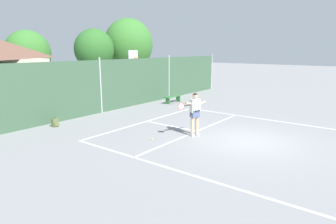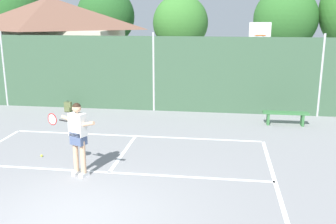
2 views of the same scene
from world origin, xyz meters
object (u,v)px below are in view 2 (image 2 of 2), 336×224
tennis_ball (42,156)px  basketball_hoop (259,52)px  tennis_player (78,133)px  courtside_bench (285,115)px  backpack_olive (68,107)px

tennis_ball → basketball_hoop: bearing=48.3°
tennis_player → courtside_bench: 7.85m
tennis_player → backpack_olive: 6.76m
tennis_ball → backpack_olive: size_ratio=0.14×
tennis_player → courtside_bench: bearing=43.0°
tennis_player → courtside_bench: (5.72, 5.33, -0.75)m
basketball_hoop → tennis_ball: (-6.45, -7.24, -2.28)m
tennis_player → tennis_ball: 2.16m
basketball_hoop → backpack_olive: 8.29m
backpack_olive → tennis_ball: bearing=-76.0°
backpack_olive → courtside_bench: size_ratio=0.29×
tennis_player → basketball_hoop: bearing=59.4°
tennis_player → backpack_olive: tennis_player is taller
backpack_olive → courtside_bench: (8.50, -0.76, 0.17)m
tennis_player → tennis_ball: (-1.53, 1.08, -1.08)m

